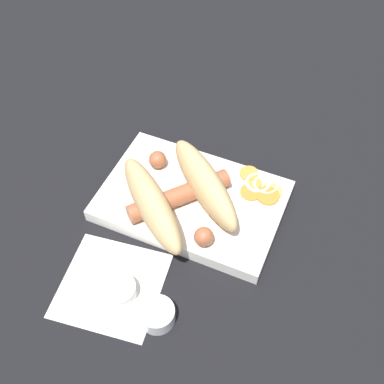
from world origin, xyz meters
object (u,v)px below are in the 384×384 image
(condiment_cup_far, at_px, (157,315))
(bread_roll, at_px, (179,193))
(food_tray, at_px, (192,201))
(sausage, at_px, (179,196))
(condiment_cup_near, at_px, (119,291))

(condiment_cup_far, bearing_deg, bread_roll, -75.37)
(food_tray, distance_m, sausage, 0.03)
(food_tray, xyz_separation_m, sausage, (0.01, 0.02, 0.02))
(sausage, xyz_separation_m, condiment_cup_near, (0.02, 0.16, -0.02))
(food_tray, height_order, sausage, sausage)
(food_tray, height_order, condiment_cup_far, condiment_cup_far)
(condiment_cup_near, bearing_deg, condiment_cup_far, 170.79)
(food_tray, xyz_separation_m, bread_roll, (0.01, 0.02, 0.04))
(food_tray, distance_m, condiment_cup_near, 0.18)
(sausage, relative_size, condiment_cup_far, 3.19)
(sausage, xyz_separation_m, condiment_cup_far, (-0.04, 0.17, -0.02))
(bread_roll, relative_size, sausage, 1.48)
(bread_roll, xyz_separation_m, condiment_cup_near, (0.02, 0.15, -0.04))
(bread_roll, height_order, condiment_cup_far, bread_roll)
(bread_roll, distance_m, condiment_cup_far, 0.17)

